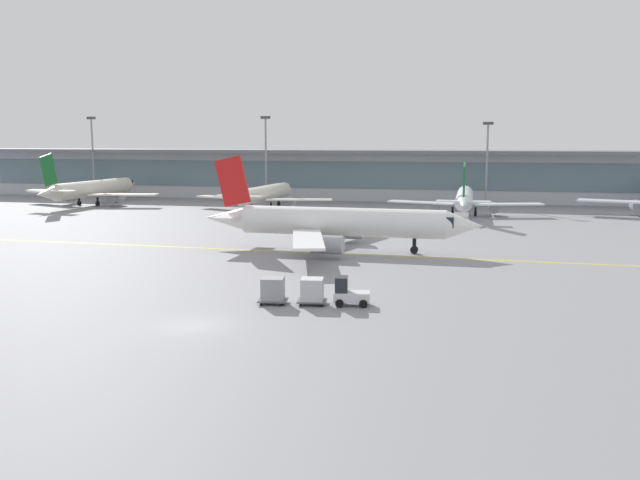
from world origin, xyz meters
The scene contains 13 objects.
ground_plane centered at (0.00, 0.00, 0.00)m, with size 400.00×400.00×0.00m, color gray.
taxiway_centreline_stripe centered at (4.16, 29.03, 0.00)m, with size 110.00×0.36×0.01m, color yellow.
terminal_concourse centered at (0.00, 91.78, 4.92)m, with size 172.94×11.00×9.60m.
gate_airplane_0 centered at (-48.52, 70.97, 2.84)m, with size 26.48×28.61×9.47m.
gate_airplane_1 centered at (-16.24, 69.78, 2.60)m, with size 24.22×26.18×8.67m.
gate_airplane_2 centered at (16.68, 68.66, 2.56)m, with size 23.97×25.69×8.53m.
taxiing_regional_jet centered at (3.77, 31.04, 3.03)m, with size 30.44×28.34×10.10m.
baggage_tug centered at (8.88, 7.33, 0.89)m, with size 2.76×1.90×2.10m.
cargo_dolly_lead centered at (6.24, 6.99, 1.05)m, with size 2.29×1.85×1.94m.
cargo_dolly_trailing centered at (3.39, 6.62, 1.05)m, with size 2.29×1.85×1.94m.
apron_light_mast_0 centered at (-56.35, 85.18, 8.71)m, with size 1.80×0.36×16.03m.
apron_light_mast_1 centered at (-19.56, 82.46, 8.62)m, with size 1.80×0.36×15.85m.
apron_light_mast_2 centered at (20.27, 82.94, 8.01)m, with size 1.80×0.36×14.64m.
Camera 1 is at (17.00, -40.59, 12.09)m, focal length 38.62 mm.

